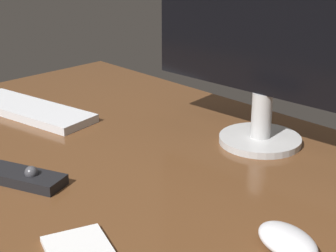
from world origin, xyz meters
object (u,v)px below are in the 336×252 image
(monitor, at_px, (269,11))
(media_remote, at_px, (21,176))
(keyboard, at_px, (30,110))
(computer_mouse, at_px, (287,241))

(monitor, height_order, media_remote, monitor)
(monitor, xyz_separation_m, keyboard, (-0.51, -0.26, -0.27))
(monitor, bearing_deg, computer_mouse, -50.65)
(monitor, distance_m, media_remote, 0.57)
(keyboard, xyz_separation_m, media_remote, (0.32, -0.21, 0.00))
(media_remote, bearing_deg, monitor, 45.32)
(monitor, bearing_deg, keyboard, -156.14)
(keyboard, distance_m, media_remote, 0.38)
(computer_mouse, bearing_deg, media_remote, -144.37)
(monitor, xyz_separation_m, media_remote, (-0.19, -0.47, -0.27))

